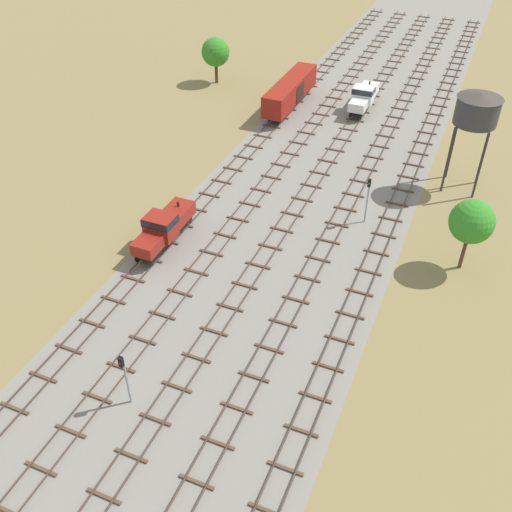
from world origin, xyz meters
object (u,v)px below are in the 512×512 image
object	(u,v)px
shunter_loco_far_left_nearest	(163,226)
freight_boxcar_far_left_near	(290,90)
shunter_loco_centre_left_mid	(364,96)
water_tower	(478,110)
signal_post_nearest	(125,373)
signal_post_near	(368,194)

from	to	relation	value
shunter_loco_far_left_nearest	freight_boxcar_far_left_near	size ratio (longest dim) A/B	0.60
shunter_loco_centre_left_mid	water_tower	world-z (taller)	water_tower
shunter_loco_far_left_nearest	water_tower	size ratio (longest dim) A/B	0.79
shunter_loco_centre_left_mid	signal_post_nearest	world-z (taller)	signal_post_nearest
signal_post_nearest	signal_post_near	size ratio (longest dim) A/B	0.95
signal_post_nearest	signal_post_near	distance (m)	29.53
shunter_loco_far_left_nearest	water_tower	bearing A→B (deg)	41.62
shunter_loco_far_left_nearest	water_tower	distance (m)	33.15
signal_post_nearest	water_tower	bearing A→B (deg)	66.01
water_tower	freight_boxcar_far_left_near	bearing A→B (deg)	152.87
freight_boxcar_far_left_near	signal_post_nearest	size ratio (longest dim) A/B	2.92
water_tower	signal_post_nearest	size ratio (longest dim) A/B	2.22
shunter_loco_far_left_nearest	freight_boxcar_far_left_near	distance (m)	33.96
signal_post_nearest	signal_post_near	world-z (taller)	signal_post_near
water_tower	signal_post_near	size ratio (longest dim) A/B	2.11
shunter_loco_far_left_nearest	water_tower	world-z (taller)	water_tower
freight_boxcar_far_left_near	shunter_loco_centre_left_mid	distance (m)	9.92
freight_boxcar_far_left_near	water_tower	size ratio (longest dim) A/B	1.31
signal_post_near	shunter_loco_far_left_nearest	bearing A→B (deg)	-146.48
water_tower	signal_post_nearest	world-z (taller)	water_tower
signal_post_nearest	shunter_loco_far_left_nearest	bearing A→B (deg)	112.46
shunter_loco_far_left_nearest	freight_boxcar_far_left_near	world-z (taller)	freight_boxcar_far_left_near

